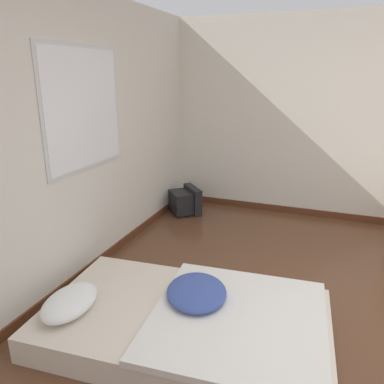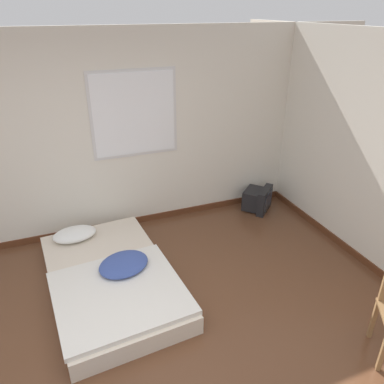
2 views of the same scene
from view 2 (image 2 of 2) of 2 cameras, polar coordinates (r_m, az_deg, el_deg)
The scene contains 4 objects.
ground_plane at distance 3.48m, azimuth -7.86°, elevation -26.99°, with size 20.00×20.00×0.00m, color brown.
wall_back at distance 4.86m, azimuth -16.18°, elevation 7.50°, with size 8.23×0.08×2.60m.
mattress_bed at distance 4.28m, azimuth -12.35°, elevation -12.68°, with size 1.39×2.16×0.34m.
crt_tv at distance 5.74m, azimuth 10.00°, elevation -1.08°, with size 0.54×0.54×0.36m.
Camera 2 is at (-0.35, -2.06, 2.79)m, focal length 35.00 mm.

